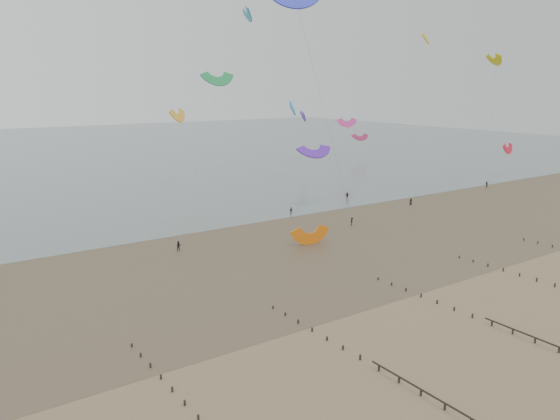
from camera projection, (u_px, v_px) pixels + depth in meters
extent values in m
plane|color=brown|center=(425.00, 315.00, 65.72)|extent=(500.00, 500.00, 0.00)
plane|color=#475654|center=(49.00, 152.00, 226.36)|extent=(500.00, 500.00, 0.00)
plane|color=#473A28|center=(266.00, 246.00, 93.83)|extent=(500.00, 500.00, 0.00)
ellipsoid|color=slate|center=(207.00, 291.00, 73.44)|extent=(23.60, 14.36, 0.01)
ellipsoid|color=slate|center=(311.00, 232.00, 102.87)|extent=(33.64, 18.32, 0.01)
ellipsoid|color=slate|center=(458.00, 217.00, 114.68)|extent=(19.65, 13.67, 0.01)
ellipsoid|color=slate|center=(6.00, 285.00, 75.74)|extent=(26.95, 14.22, 0.01)
cube|color=black|center=(198.00, 418.00, 44.93)|extent=(0.16, 0.16, 0.62)
cube|color=black|center=(185.00, 403.00, 47.05)|extent=(0.16, 0.16, 0.59)
cube|color=black|center=(172.00, 390.00, 49.16)|extent=(0.16, 0.16, 0.57)
cube|color=black|center=(161.00, 377.00, 51.28)|extent=(0.16, 0.16, 0.54)
cube|color=black|center=(150.00, 366.00, 53.40)|extent=(0.16, 0.16, 0.51)
cube|color=black|center=(141.00, 355.00, 55.51)|extent=(0.16, 0.16, 0.48)
cube|color=black|center=(132.00, 345.00, 57.63)|extent=(0.16, 0.16, 0.45)
cube|color=black|center=(445.00, 407.00, 46.41)|extent=(0.16, 0.16, 0.74)
cube|color=black|center=(421.00, 393.00, 48.53)|extent=(0.16, 0.16, 0.71)
cube|color=black|center=(399.00, 380.00, 50.64)|extent=(0.16, 0.16, 0.68)
cube|color=black|center=(379.00, 368.00, 52.76)|extent=(0.16, 0.16, 0.65)
cube|color=black|center=(360.00, 358.00, 54.88)|extent=(0.16, 0.16, 0.62)
cube|color=black|center=(343.00, 348.00, 56.99)|extent=(0.16, 0.16, 0.59)
cube|color=black|center=(327.00, 338.00, 59.11)|extent=(0.16, 0.16, 0.57)
cube|color=black|center=(312.00, 330.00, 61.23)|extent=(0.16, 0.16, 0.54)
cube|color=black|center=(298.00, 322.00, 63.34)|extent=(0.16, 0.16, 0.51)
cube|color=black|center=(285.00, 314.00, 65.46)|extent=(0.16, 0.16, 0.48)
cube|color=black|center=(273.00, 307.00, 67.58)|extent=(0.16, 0.16, 0.45)
cube|color=black|center=(559.00, 350.00, 56.36)|extent=(0.16, 0.16, 0.74)
cube|color=black|center=(535.00, 341.00, 58.47)|extent=(0.16, 0.16, 0.71)
cube|color=black|center=(513.00, 332.00, 60.59)|extent=(0.16, 0.16, 0.68)
cube|color=black|center=(492.00, 324.00, 62.71)|extent=(0.16, 0.16, 0.65)
cube|color=black|center=(472.00, 316.00, 64.82)|extent=(0.16, 0.16, 0.62)
cube|color=black|center=(454.00, 309.00, 66.94)|extent=(0.16, 0.16, 0.59)
cube|color=black|center=(437.00, 302.00, 69.06)|extent=(0.16, 0.16, 0.57)
cube|color=black|center=(421.00, 296.00, 71.18)|extent=(0.16, 0.16, 0.54)
cube|color=black|center=(406.00, 290.00, 73.29)|extent=(0.16, 0.16, 0.51)
cube|color=black|center=(392.00, 284.00, 75.41)|extent=(0.16, 0.16, 0.48)
cube|color=black|center=(378.00, 279.00, 77.53)|extent=(0.16, 0.16, 0.45)
cube|color=black|center=(555.00, 285.00, 74.77)|extent=(0.16, 0.16, 0.62)
cube|color=black|center=(537.00, 280.00, 76.89)|extent=(0.16, 0.16, 0.59)
cube|color=black|center=(520.00, 275.00, 79.01)|extent=(0.16, 0.16, 0.57)
cube|color=black|center=(503.00, 270.00, 81.12)|extent=(0.16, 0.16, 0.54)
cube|color=black|center=(488.00, 265.00, 83.24)|extent=(0.16, 0.16, 0.51)
cube|color=black|center=(473.00, 261.00, 85.36)|extent=(0.16, 0.16, 0.48)
cube|color=black|center=(459.00, 257.00, 87.47)|extent=(0.16, 0.16, 0.45)
cube|color=black|center=(552.00, 246.00, 93.19)|extent=(0.16, 0.16, 0.51)
cube|color=black|center=(538.00, 243.00, 95.30)|extent=(0.16, 0.16, 0.48)
cube|color=black|center=(524.00, 239.00, 97.42)|extent=(0.16, 0.16, 0.45)
imported|color=black|center=(486.00, 184.00, 148.11)|extent=(1.04, 1.05, 1.71)
imported|color=black|center=(291.00, 211.00, 117.32)|extent=(0.57, 0.96, 1.53)
imported|color=black|center=(352.00, 222.00, 107.68)|extent=(1.19, 1.06, 1.60)
imported|color=black|center=(411.00, 201.00, 126.80)|extent=(0.82, 0.89, 1.52)
imported|color=black|center=(347.00, 195.00, 133.63)|extent=(1.50, 1.02, 1.55)
imported|color=black|center=(179.00, 246.00, 91.02)|extent=(0.96, 0.82, 1.73)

